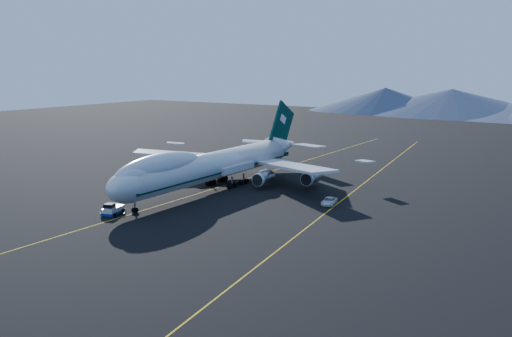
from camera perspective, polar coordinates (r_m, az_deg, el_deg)
The scene contains 6 objects.
ground at distance 136.27m, azimuth -4.22°, elevation -2.03°, with size 500.00×500.00×0.00m, color black.
taxiway_line_main at distance 136.27m, azimuth -4.22°, elevation -2.03°, with size 0.25×220.00×0.01m, color gold.
taxiway_line_side at distance 130.17m, azimuth 9.15°, elevation -2.73°, with size 0.25×200.00×0.01m, color gold.
boeing_747 at distance 135.17m, azimuth -4.25°, elevation 0.38°, with size 59.62×72.43×19.37m.
pushback_tug at distance 116.54m, azimuth -14.11°, elevation -4.11°, with size 3.99×5.65×2.23m.
service_van at distance 121.26m, azimuth 7.32°, elevation -3.27°, with size 2.62×5.69×1.58m, color silver.
Camera 1 is at (79.39, -106.83, 29.26)m, focal length 40.00 mm.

